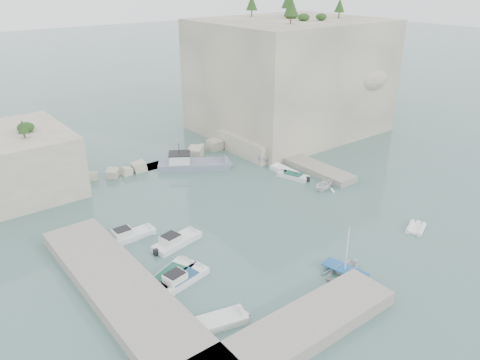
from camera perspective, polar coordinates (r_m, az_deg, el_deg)
ground at (r=47.31m, az=4.49°, el=-5.66°), size 400.00×400.00×0.00m
cliff_east at (r=75.17m, az=6.03°, el=12.45°), size 26.00×22.00×17.00m
cliff_terrace at (r=67.00m, az=2.48°, el=4.69°), size 8.00×10.00×2.50m
quay_west at (r=38.57m, az=-14.04°, el=-13.06°), size 5.00×24.00×1.10m
quay_south at (r=33.99m, az=6.17°, el=-18.27°), size 18.00×4.00×1.10m
ledge_east at (r=62.15m, az=7.58°, el=2.09°), size 3.00×16.00×0.80m
breakwater at (r=62.93m, az=-9.72°, el=2.52°), size 28.00×3.00×1.40m
motorboat_a at (r=46.36m, az=-13.22°, el=-6.95°), size 5.31×1.60×1.40m
motorboat_b at (r=44.68m, az=-7.66°, el=-7.75°), size 5.66×2.83×1.40m
motorboat_c at (r=40.17m, az=-8.40°, el=-11.83°), size 5.78×3.93×0.70m
motorboat_d at (r=39.63m, az=-7.06°, el=-12.30°), size 5.55×2.61×1.40m
motorboat_e at (r=35.54m, az=-2.33°, el=-17.07°), size 4.45×2.66×0.70m
rowboat at (r=41.26m, az=12.61°, el=-11.13°), size 4.74×3.78×0.88m
inflatable_dinghy at (r=49.74m, az=20.61°, el=-5.70°), size 3.16×2.35×0.44m
tender_east_a at (r=55.82m, az=10.15°, el=-1.14°), size 3.61×3.23×1.71m
tender_east_b at (r=58.36m, az=6.49°, el=0.23°), size 2.72×4.55×0.70m
tender_east_c at (r=59.89m, az=5.41°, el=0.92°), size 1.61×4.60×0.70m
tender_east_d at (r=63.14m, az=3.68°, el=2.22°), size 4.68×1.90×1.79m
work_boat at (r=61.43m, az=-5.61°, el=1.52°), size 10.08×7.94×2.20m
rowboat_mast at (r=39.88m, az=12.94°, el=-8.14°), size 0.10×0.10×4.20m
vegetation at (r=71.48m, az=2.36°, el=19.60°), size 53.48×13.88×13.40m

